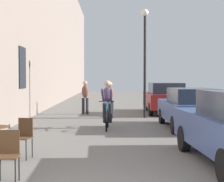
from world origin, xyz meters
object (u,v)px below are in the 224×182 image
Objects in this scene: parked_car_third at (164,97)px; cafe_chair_near_toward_wall at (8,152)px; pedestrian_near at (110,98)px; pedestrian_mid at (85,95)px; cyclist_on_bicycle at (107,106)px; parked_motorcycle at (224,150)px; street_lamp at (145,49)px; cafe_chair_mid_toward_street at (24,135)px; parked_car_second at (190,108)px.

cafe_chair_near_toward_wall is at bearing -110.61° from parked_car_third.
pedestrian_near is 3.65m from parked_car_third.
cyclist_on_bicycle is at bearing -77.68° from pedestrian_mid.
parked_car_third is (2.81, 2.34, -0.11)m from pedestrian_near.
cafe_chair_near_toward_wall is 0.41× the size of parked_motorcycle.
parked_car_third is (2.91, 5.58, -0.00)m from cyclist_on_bicycle.
cafe_chair_near_toward_wall is 4.00m from parked_motorcycle.
street_lamp is (2.81, -1.62, 2.17)m from pedestrian_mid.
cyclist_on_bicycle reaches higher than parked_car_third.
cafe_chair_mid_toward_street is at bearing -114.79° from parked_car_third.
pedestrian_mid is 0.34× the size of street_lamp.
parked_car_third is at bearing 90.10° from parked_car_second.
cafe_chair_mid_toward_street is 0.41× the size of parked_motorcycle.
parked_motorcycle is (3.38, -10.98, -0.53)m from pedestrian_mid.
cyclist_on_bicycle reaches higher than parked_motorcycle.
cyclist_on_bicycle is 0.43× the size of parked_car_second.
pedestrian_near is 0.37× the size of parked_car_third.
street_lamp is at bearing 66.73° from cafe_chair_mid_toward_street.
pedestrian_mid is 4.06m from parked_car_third.
parked_car_second is (4.77, 4.64, 0.23)m from cafe_chair_mid_toward_street.
cafe_chair_mid_toward_street is at bearing 164.54° from parked_motorcycle.
cafe_chair_mid_toward_street is 6.65m from parked_car_second.
parked_car_second is (4.59, 6.51, 0.23)m from cafe_chair_near_toward_wall.
parked_car_second is 5.82m from parked_motorcycle.
cafe_chair_mid_toward_street is at bearing -135.77° from parked_car_second.
pedestrian_mid reaches higher than cafe_chair_mid_toward_street.
cyclist_on_bicycle is 4.51m from street_lamp.
cafe_chair_near_toward_wall is 11.73m from pedestrian_mid.
street_lamp reaches higher than cafe_chair_near_toward_wall.
parked_car_third is (-0.01, 5.66, 0.06)m from parked_car_second.
cyclist_on_bicycle reaches higher than parked_car_second.
parked_car_second reaches higher than cafe_chair_near_toward_wall.
parked_motorcycle is at bearing -68.87° from cyclist_on_bicycle.
cafe_chair_mid_toward_street is 0.18× the size of street_lamp.
street_lamp reaches higher than parked_car_third.
pedestrian_mid is at bearing 122.99° from pedestrian_near.
cafe_chair_mid_toward_street is at bearing -111.35° from cyclist_on_bicycle.
cyclist_on_bicycle is (1.85, 4.72, 0.29)m from cafe_chair_mid_toward_street.
cafe_chair_mid_toward_street is 9.31m from street_lamp.
street_lamp is at bearing 71.61° from cafe_chair_near_toward_wall.
cafe_chair_near_toward_wall is 0.51× the size of cyclist_on_bicycle.
pedestrian_near is at bearing 103.36° from parked_motorcycle.
cafe_chair_mid_toward_street is (-0.18, 1.87, 0.00)m from cafe_chair_near_toward_wall.
cafe_chair_near_toward_wall reaches higher than parked_motorcycle.
parked_motorcycle is at bearing -96.48° from parked_car_second.
parked_car_second is at bearing -52.17° from pedestrian_mid.
pedestrian_mid is at bearing 102.32° from cyclist_on_bicycle.
street_lamp reaches higher than parked_car_second.
cafe_chair_mid_toward_street is at bearing 95.49° from cafe_chair_near_toward_wall.
street_lamp is 3.33m from parked_car_third.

